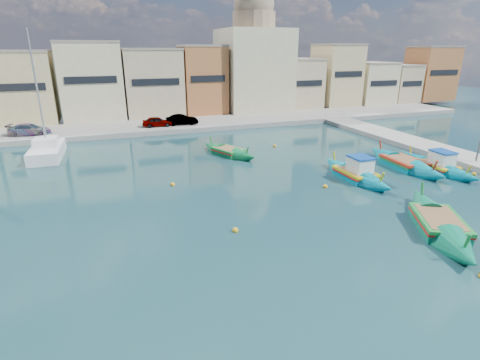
{
  "coord_description": "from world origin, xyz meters",
  "views": [
    {
      "loc": [
        -12.87,
        -16.55,
        9.91
      ],
      "look_at": [
        -4.64,
        6.0,
        1.4
      ],
      "focal_mm": 28.0,
      "sensor_mm": 36.0,
      "label": 1
    }
  ],
  "objects": [
    {
      "name": "parked_cars",
      "position": [
        -11.76,
        30.5,
        1.24
      ],
      "size": [
        21.68,
        2.49,
        1.32
      ],
      "color": "#4C1919",
      "rests_on": "north_quay"
    },
    {
      "name": "luzzu_blue_south",
      "position": [
        4.51,
        -2.25,
        0.3
      ],
      "size": [
        6.72,
        9.75,
        2.85
      ],
      "color": "#0B7651",
      "rests_on": "ground"
    },
    {
      "name": "ground",
      "position": [
        0.0,
        0.0,
        0.0
      ],
      "size": [
        160.0,
        160.0,
        0.0
      ],
      "primitive_type": "plane",
      "color": "#112B35",
      "rests_on": "ground"
    },
    {
      "name": "north_quay",
      "position": [
        0.0,
        32.0,
        0.3
      ],
      "size": [
        80.0,
        8.0,
        0.6
      ],
      "primitive_type": "cube",
      "color": "gray",
      "rests_on": "ground"
    },
    {
      "name": "church_block",
      "position": [
        10.0,
        40.0,
        8.41
      ],
      "size": [
        10.0,
        10.0,
        19.1
      ],
      "color": "beige",
      "rests_on": "ground"
    },
    {
      "name": "luzzu_blue_cabin",
      "position": [
        5.48,
        6.84,
        0.37
      ],
      "size": [
        2.17,
        8.48,
        3.0
      ],
      "color": "#008CA4",
      "rests_on": "ground"
    },
    {
      "name": "north_townhouses",
      "position": [
        6.68,
        39.36,
        5.0
      ],
      "size": [
        83.2,
        7.87,
        10.19
      ],
      "color": "tan",
      "rests_on": "ground"
    },
    {
      "name": "yacht_north",
      "position": [
        -18.26,
        24.22,
        0.49
      ],
      "size": [
        2.98,
        9.45,
        12.5
      ],
      "color": "white",
      "rests_on": "ground"
    },
    {
      "name": "luzzu_turquoise_cabin",
      "position": [
        13.32,
        6.33,
        0.34
      ],
      "size": [
        2.22,
        8.82,
        2.81
      ],
      "color": "#008297",
      "rests_on": "ground"
    },
    {
      "name": "mooring_buoys",
      "position": [
        1.44,
        5.62,
        0.08
      ],
      "size": [
        24.14,
        25.31,
        0.36
      ],
      "color": "#F2AC19",
      "rests_on": "ground"
    },
    {
      "name": "luzzu_green",
      "position": [
        -1.83,
        17.03,
        0.25
      ],
      "size": [
        4.73,
        7.7,
        2.38
      ],
      "color": "#0A7039",
      "rests_on": "ground"
    },
    {
      "name": "luzzu_cyan_mid",
      "position": [
        11.3,
        7.9,
        0.3
      ],
      "size": [
        2.83,
        9.7,
        2.83
      ],
      "color": "#008497",
      "rests_on": "ground"
    }
  ]
}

